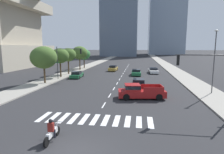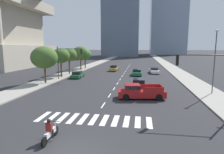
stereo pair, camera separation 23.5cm
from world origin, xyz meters
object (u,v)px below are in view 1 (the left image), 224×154
traffic_signal_far (66,57)px  street_lamp_east (214,57)px  sedan_green_0 (77,75)px  sedan_gold_1 (113,68)px  pickup_truck (139,92)px  motorcycle_lead (52,132)px  sedan_green_4 (136,73)px  street_tree_nearest (44,58)px  street_tree_second (60,56)px  sedan_white_2 (153,71)px  street_tree_fourth (80,53)px  sedan_black_3 (139,83)px  street_tree_third (68,55)px  traffic_signal_near (212,70)px  street_tree_fifth (84,54)px

traffic_signal_far → street_lamp_east: street_lamp_east is taller
sedan_green_0 → sedan_gold_1: sedan_gold_1 is taller
sedan_green_0 → traffic_signal_far: (-0.93, -2.70, 3.62)m
pickup_truck → motorcycle_lead: bearing=55.8°
sedan_green_4 → street_lamp_east: bearing=31.5°
street_tree_nearest → street_tree_second: street_tree_nearest is taller
pickup_truck → sedan_green_4: (-0.67, 18.56, -0.23)m
sedan_green_0 → sedan_white_2: (15.29, 8.83, -0.01)m
traffic_signal_far → street_tree_fourth: street_tree_fourth is taller
sedan_white_2 → traffic_signal_far: (-16.23, -11.53, 3.62)m
sedan_green_4 → street_tree_nearest: 19.00m
sedan_black_3 → street_tree_fourth: (-15.10, 19.32, 3.88)m
pickup_truck → street_tree_second: street_tree_second is taller
pickup_truck → street_tree_third: size_ratio=1.00×
pickup_truck → street_tree_nearest: street_tree_nearest is taller
traffic_signal_near → sedan_green_0: bearing=-45.9°
sedan_gold_1 → street_tree_second: 15.35m
sedan_white_2 → street_tree_fourth: size_ratio=0.80×
sedan_green_0 → street_tree_nearest: street_tree_nearest is taller
traffic_signal_far → street_tree_nearest: 4.69m
street_lamp_east → sedan_white_2: bearing=107.0°
sedan_green_4 → traffic_signal_far: (-12.37, -7.50, 3.61)m
street_tree_second → sedan_green_4: bearing=19.9°
sedan_green_0 → sedan_white_2: size_ratio=0.95×
sedan_white_2 → traffic_signal_near: size_ratio=0.87×
street_tree_nearest → sedan_green_0: bearing=65.7°
motorcycle_lead → sedan_green_0: bearing=14.5°
street_tree_nearest → street_tree_fifth: street_tree_nearest is taller
traffic_signal_far → street_lamp_east: (22.13, -7.73, 0.47)m
pickup_truck → sedan_gold_1: 26.28m
sedan_gold_1 → traffic_signal_near: traffic_signal_near is taller
motorcycle_lead → pickup_truck: (5.48, 11.10, 0.23)m
sedan_white_2 → street_tree_second: street_tree_second is taller
street_tree_second → street_tree_fifth: (0.00, 16.21, -0.34)m
traffic_signal_near → street_tree_fifth: traffic_signal_near is taller
sedan_green_4 → street_lamp_east: size_ratio=0.54×
traffic_signal_far → sedan_gold_1: bearing=65.7°
sedan_green_4 → street_tree_nearest: bearing=-52.4°
traffic_signal_near → street_tree_nearest: size_ratio=0.93×
pickup_truck → sedan_black_3: pickup_truck is taller
street_tree_fourth → traffic_signal_far: bearing=-81.5°
sedan_black_3 → street_tree_fourth: 24.82m
street_tree_third → sedan_green_0: bearing=-50.9°
sedan_green_0 → sedan_green_4: (11.44, 4.80, 0.01)m
street_lamp_east → traffic_signal_near: bearing=-110.8°
pickup_truck → sedan_green_0: bearing=-56.5°
pickup_truck → street_tree_second: (-15.20, 13.30, 3.44)m
street_tree_nearest → street_lamp_east: bearing=-8.4°
sedan_white_2 → street_tree_nearest: size_ratio=0.81×
motorcycle_lead → sedan_white_2: size_ratio=0.46×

